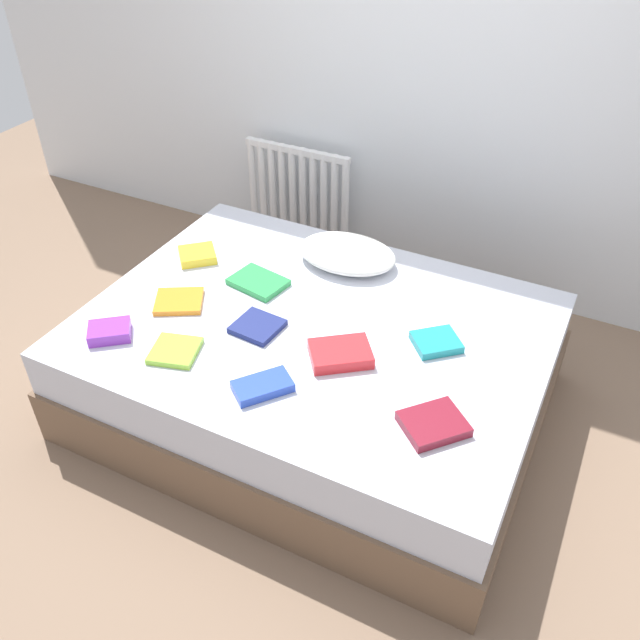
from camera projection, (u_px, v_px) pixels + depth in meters
ground_plane at (315, 405)px, 3.18m from camera, size 8.00×8.00×0.00m
back_wall at (439, 29)px, 3.27m from camera, size 6.00×0.10×2.80m
bed at (315, 366)px, 3.03m from camera, size 2.00×1.50×0.50m
radiator at (298, 194)px, 4.04m from camera, size 0.68×0.04×0.60m
pillow at (347, 253)px, 3.22m from camera, size 0.49×0.35×0.10m
textbook_red at (340, 354)px, 2.67m from camera, size 0.30×0.29×0.05m
textbook_green at (258, 282)px, 3.09m from camera, size 0.28×0.22×0.03m
textbook_orange at (179, 301)px, 2.97m from camera, size 0.27×0.26×0.02m
textbook_teal at (436, 342)px, 2.74m from camera, size 0.24×0.24×0.04m
textbook_maroon at (433, 424)px, 2.37m from camera, size 0.28×0.28×0.04m
textbook_blue at (263, 386)px, 2.53m from camera, size 0.23×0.25×0.04m
textbook_lime at (175, 351)px, 2.70m from camera, size 0.23×0.23×0.03m
textbook_navy at (257, 326)px, 2.83m from camera, size 0.20×0.20×0.03m
textbook_yellow at (197, 255)px, 3.26m from camera, size 0.24×0.23×0.04m
textbook_purple at (110, 332)px, 2.78m from camera, size 0.22×0.21×0.05m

